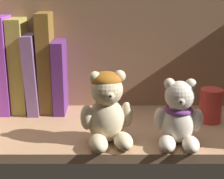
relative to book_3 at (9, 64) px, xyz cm
name	(u,v)px	position (x,y,z in cm)	size (l,w,h in cm)	color
shelf_board	(120,130)	(27.91, -11.79, -13.03)	(80.33, 28.26, 2.00)	#A87F5B
shelf_back_panel	(119,51)	(27.91, 2.94, 2.65)	(82.73, 1.20, 33.37)	#8D694C
book_3	(9,64)	(0.00, 0.00, 0.00)	(2.52, 12.63, 24.06)	purple
book_4	(22,65)	(3.29, 0.00, -0.28)	(3.54, 11.16, 23.50)	#9E8E3E
book_5	(36,72)	(6.70, 0.00, -2.15)	(2.76, 13.21, 19.77)	slate
book_6	(49,62)	(10.00, 0.00, 0.41)	(3.33, 10.44, 24.88)	brown
book_7	(62,75)	(13.31, 0.00, -2.97)	(2.78, 12.33, 18.12)	#55266C
teddy_bear_larger	(108,110)	(25.40, -20.33, -4.88)	(11.33, 11.73, 15.07)	beige
teddy_bear_smaller	(180,117)	(39.77, -21.16, -6.18)	(10.08, 10.30, 13.72)	beige
pillar_candle	(212,106)	(49.60, -8.95, -8.02)	(5.20, 5.20, 8.02)	#C63833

